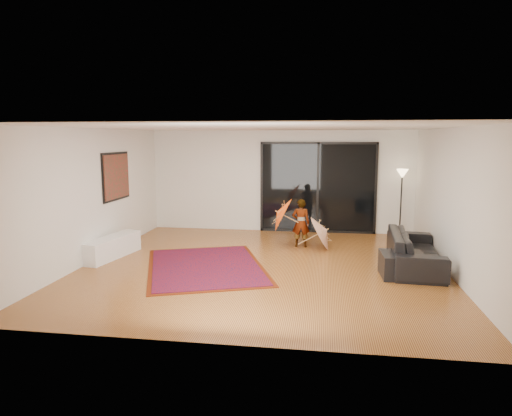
% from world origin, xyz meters
% --- Properties ---
extents(floor, '(7.00, 7.00, 0.00)m').
position_xyz_m(floor, '(0.00, 0.00, 0.00)').
color(floor, '#AD6E2F').
rests_on(floor, ground).
extents(ceiling, '(7.00, 7.00, 0.00)m').
position_xyz_m(ceiling, '(0.00, 0.00, 2.70)').
color(ceiling, white).
rests_on(ceiling, wall_back).
extents(wall_back, '(7.00, 0.00, 7.00)m').
position_xyz_m(wall_back, '(0.00, 3.50, 1.35)').
color(wall_back, silver).
rests_on(wall_back, floor).
extents(wall_front, '(7.00, 0.00, 7.00)m').
position_xyz_m(wall_front, '(0.00, -3.50, 1.35)').
color(wall_front, silver).
rests_on(wall_front, floor).
extents(wall_left, '(0.00, 7.00, 7.00)m').
position_xyz_m(wall_left, '(-3.50, 0.00, 1.35)').
color(wall_left, silver).
rests_on(wall_left, floor).
extents(wall_right, '(0.00, 7.00, 7.00)m').
position_xyz_m(wall_right, '(3.50, 0.00, 1.35)').
color(wall_right, silver).
rests_on(wall_right, floor).
extents(sliding_door, '(3.06, 0.07, 2.40)m').
position_xyz_m(sliding_door, '(1.00, 3.47, 1.20)').
color(sliding_door, black).
rests_on(sliding_door, wall_back).
extents(painting, '(0.04, 1.28, 1.08)m').
position_xyz_m(painting, '(-3.46, 1.00, 1.65)').
color(painting, black).
rests_on(painting, wall_left).
extents(media_console, '(0.66, 1.64, 0.44)m').
position_xyz_m(media_console, '(-3.25, 0.18, 0.22)').
color(media_console, white).
rests_on(media_console, floor).
extents(speaker, '(0.36, 0.36, 0.33)m').
position_xyz_m(speaker, '(-3.25, 0.17, 0.17)').
color(speaker, '#424244').
rests_on(speaker, floor).
extents(persian_rug, '(3.12, 3.64, 0.02)m').
position_xyz_m(persian_rug, '(-1.10, -0.22, 0.01)').
color(persian_rug, '#521907').
rests_on(persian_rug, floor).
extents(sofa, '(1.07, 2.40, 0.68)m').
position_xyz_m(sofa, '(2.95, 0.38, 0.34)').
color(sofa, black).
rests_on(sofa, floor).
extents(ottoman, '(0.78, 0.78, 0.43)m').
position_xyz_m(ottoman, '(2.61, -0.31, 0.22)').
color(ottoman, black).
rests_on(ottoman, floor).
extents(floor_lamp, '(0.30, 0.30, 1.73)m').
position_xyz_m(floor_lamp, '(3.10, 3.18, 1.37)').
color(floor_lamp, black).
rests_on(floor_lamp, floor).
extents(child, '(0.42, 0.29, 1.12)m').
position_xyz_m(child, '(0.65, 1.74, 0.56)').
color(child, '#999999').
rests_on(child, floor).
extents(parasol_orange, '(0.53, 0.86, 0.88)m').
position_xyz_m(parasol_orange, '(0.10, 1.69, 0.73)').
color(parasol_orange, '#F04D0C').
rests_on(parasol_orange, child).
extents(parasol_white, '(0.57, 0.83, 0.92)m').
position_xyz_m(parasol_white, '(1.25, 1.59, 0.50)').
color(parasol_white, silver).
rests_on(parasol_white, floor).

